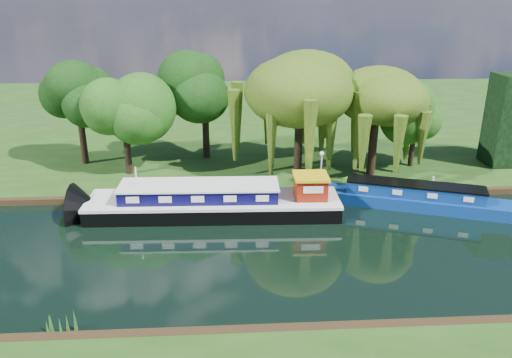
{
  "coord_description": "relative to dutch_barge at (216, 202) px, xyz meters",
  "views": [
    {
      "loc": [
        -7.06,
        -27.21,
        14.92
      ],
      "look_at": [
        -5.12,
        5.06,
        2.8
      ],
      "focal_mm": 35.0,
      "sensor_mm": 36.0,
      "label": 1
    }
  ],
  "objects": [
    {
      "name": "willow_right",
      "position": [
        13.02,
        6.42,
        5.36
      ],
      "size": [
        6.58,
        6.58,
        8.01
      ],
      "color": "black",
      "rests_on": "far_bank"
    },
    {
      "name": "tree_far_mid",
      "position": [
        -1.04,
        12.03,
        5.67
      ],
      "size": [
        5.46,
        5.46,
        8.93
      ],
      "color": "black",
      "rests_on": "far_bank"
    },
    {
      "name": "red_dinghy",
      "position": [
        -3.43,
        -0.05,
        -0.93
      ],
      "size": [
        3.77,
        2.95,
        0.71
      ],
      "primitive_type": "imported",
      "rotation": [
        0.0,
        0.0,
        1.42
      ],
      "color": "maroon",
      "rests_on": "ground"
    },
    {
      "name": "mooring_posts",
      "position": [
        7.47,
        2.85,
        0.02
      ],
      "size": [
        19.16,
        0.16,
        1.0
      ],
      "color": "silver",
      "rests_on": "far_bank"
    },
    {
      "name": "willow_left",
      "position": [
        6.96,
        7.78,
        6.48
      ],
      "size": [
        8.0,
        8.0,
        9.59
      ],
      "color": "black",
      "rests_on": "far_bank"
    },
    {
      "name": "tree_far_right",
      "position": [
        17.15,
        8.36,
        3.94
      ],
      "size": [
        3.92,
        3.92,
        6.41
      ],
      "color": "black",
      "rests_on": "far_bank"
    },
    {
      "name": "lamppost",
      "position": [
        8.47,
        4.95,
        1.49
      ],
      "size": [
        0.36,
        0.36,
        2.56
      ],
      "color": "silver",
      "rests_on": "far_bank"
    },
    {
      "name": "dutch_barge",
      "position": [
        0.0,
        0.0,
        0.0
      ],
      "size": [
        17.94,
        4.52,
        3.76
      ],
      "rotation": [
        0.0,
        0.0,
        -0.03
      ],
      "color": "black",
      "rests_on": "ground"
    },
    {
      "name": "narrowboat",
      "position": [
        14.54,
        0.37,
        -0.22
      ],
      "size": [
        13.76,
        6.77,
        2.01
      ],
      "rotation": [
        0.0,
        0.0,
        -0.34
      ],
      "color": "navy",
      "rests_on": "ground"
    },
    {
      "name": "tree_far_back",
      "position": [
        -11.92,
        10.86,
        5.24
      ],
      "size": [
        4.87,
        4.87,
        8.19
      ],
      "color": "black",
      "rests_on": "far_bank"
    },
    {
      "name": "tree_far_left",
      "position": [
        -7.47,
        7.86,
        5.04
      ],
      "size": [
        5.0,
        5.0,
        8.06
      ],
      "color": "black",
      "rests_on": "far_bank"
    },
    {
      "name": "ground",
      "position": [
        7.97,
        -5.55,
        -0.93
      ],
      "size": [
        120.0,
        120.0,
        0.0
      ],
      "primitive_type": "plane",
      "color": "black"
    },
    {
      "name": "far_bank",
      "position": [
        7.97,
        28.45,
        -0.71
      ],
      "size": [
        120.0,
        52.0,
        0.45
      ],
      "primitive_type": "cube",
      "color": "#193D10",
      "rests_on": "ground"
    }
  ]
}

